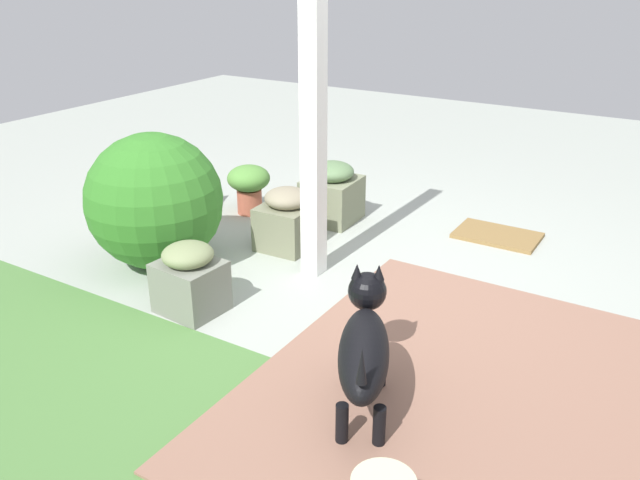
% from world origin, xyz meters
% --- Properties ---
extents(ground_plane, '(12.00, 12.00, 0.00)m').
position_xyz_m(ground_plane, '(0.00, 0.00, 0.00)').
color(ground_plane, '#A4ABA1').
extents(brick_path, '(1.80, 2.40, 0.02)m').
position_xyz_m(brick_path, '(-0.95, 0.79, 0.01)').
color(brick_path, '#906754').
rests_on(brick_path, ground).
extents(porch_pillar, '(0.13, 0.13, 2.18)m').
position_xyz_m(porch_pillar, '(0.32, -0.00, 1.09)').
color(porch_pillar, white).
rests_on(porch_pillar, ground).
extents(stone_planter_nearest, '(0.41, 0.44, 0.49)m').
position_xyz_m(stone_planter_nearest, '(0.69, -0.87, 0.23)').
color(stone_planter_nearest, gray).
rests_on(stone_planter_nearest, ground).
extents(stone_planter_near, '(0.38, 0.42, 0.45)m').
position_xyz_m(stone_planter_near, '(0.70, -0.26, 0.21)').
color(stone_planter_near, gray).
rests_on(stone_planter_near, ground).
extents(stone_planter_far, '(0.39, 0.35, 0.43)m').
position_xyz_m(stone_planter_far, '(0.66, 0.83, 0.21)').
color(stone_planter_far, gray).
rests_on(stone_planter_far, ground).
extents(round_shrub, '(0.91, 0.91, 0.91)m').
position_xyz_m(round_shrub, '(1.29, 0.44, 0.46)').
color(round_shrub, '#327626').
rests_on(round_shrub, ground).
extents(terracotta_pot_spiky, '(0.27, 0.27, 0.52)m').
position_xyz_m(terracotta_pot_spiky, '(1.80, -0.44, 0.25)').
color(terracotta_pot_spiky, '#CB7451').
rests_on(terracotta_pot_spiky, ground).
extents(terracotta_pot_broad, '(0.35, 0.35, 0.40)m').
position_xyz_m(terracotta_pot_broad, '(1.36, -0.67, 0.25)').
color(terracotta_pot_broad, '#B15842').
rests_on(terracotta_pot_broad, ground).
extents(dog, '(0.52, 0.81, 0.58)m').
position_xyz_m(dog, '(-0.64, 1.10, 0.34)').
color(dog, black).
rests_on(dog, ground).
extents(doormat, '(0.61, 0.40, 0.03)m').
position_xyz_m(doormat, '(-0.56, -1.22, 0.01)').
color(doormat, olive).
rests_on(doormat, ground).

